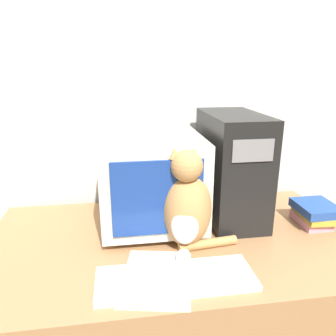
# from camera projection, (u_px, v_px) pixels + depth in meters

# --- Properties ---
(wall_back) EXTENTS (7.00, 0.05, 2.50)m
(wall_back) POSITION_uv_depth(u_px,v_px,m) (158.00, 102.00, 1.56)
(wall_back) COLOR silver
(wall_back) RESTS_ON ground_plane
(desk) EXTENTS (1.43, 0.79, 0.78)m
(desk) POSITION_uv_depth(u_px,v_px,m) (173.00, 320.00, 1.38)
(desk) COLOR #9E7047
(desk) RESTS_ON ground_plane
(crt_monitor) EXTENTS (0.40, 0.44, 0.38)m
(crt_monitor) POSITION_uv_depth(u_px,v_px,m) (151.00, 179.00, 1.34)
(crt_monitor) COLOR beige
(crt_monitor) RESTS_ON desk
(computer_tower) EXTENTS (0.22, 0.41, 0.45)m
(computer_tower) POSITION_uv_depth(u_px,v_px,m) (232.00, 167.00, 1.39)
(computer_tower) COLOR black
(computer_tower) RESTS_ON desk
(keyboard) EXTENTS (0.49, 0.17, 0.02)m
(keyboard) POSITION_uv_depth(u_px,v_px,m) (176.00, 278.00, 1.01)
(keyboard) COLOR silver
(keyboard) RESTS_ON desk
(cat) EXTENTS (0.30, 0.28, 0.38)m
(cat) POSITION_uv_depth(u_px,v_px,m) (187.00, 206.00, 1.17)
(cat) COLOR #B7844C
(cat) RESTS_ON desk
(book_stack) EXTENTS (0.15, 0.19, 0.10)m
(book_stack) POSITION_uv_depth(u_px,v_px,m) (314.00, 213.00, 1.36)
(book_stack) COLOR pink
(book_stack) RESTS_ON desk
(pen) EXTENTS (0.16, 0.04, 0.01)m
(pen) POSITION_uv_depth(u_px,v_px,m) (147.00, 266.00, 1.08)
(pen) COLOR navy
(pen) RESTS_ON desk
(paper_sheet) EXTENTS (0.26, 0.33, 0.00)m
(paper_sheet) POSITION_uv_depth(u_px,v_px,m) (157.00, 277.00, 1.03)
(paper_sheet) COLOR white
(paper_sheet) RESTS_ON desk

